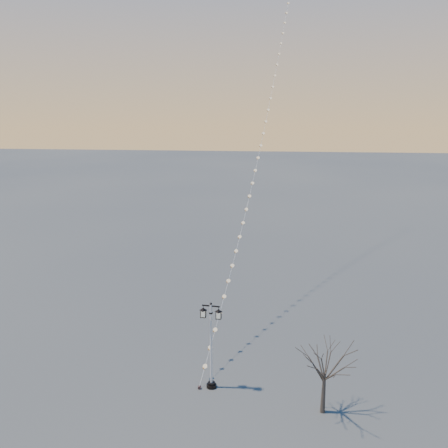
# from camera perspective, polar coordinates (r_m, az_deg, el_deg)

# --- Properties ---
(ground) EXTENTS (300.00, 300.00, 0.00)m
(ground) POSITION_cam_1_polar(r_m,az_deg,el_deg) (31.46, -2.38, -19.18)
(ground) COLOR #414342
(ground) RESTS_ON ground
(street_lamp) EXTENTS (1.45, 0.64, 5.72)m
(street_lamp) POSITION_cam_1_polar(r_m,az_deg,el_deg) (30.07, -1.55, -13.84)
(street_lamp) COLOR black
(street_lamp) RESTS_ON ground
(bare_tree) EXTENTS (2.78, 2.78, 4.61)m
(bare_tree) POSITION_cam_1_polar(r_m,az_deg,el_deg) (28.45, 12.00, -15.86)
(bare_tree) COLOR #362E25
(bare_tree) RESTS_ON ground
(kite_train) EXTENTS (7.36, 42.11, 36.38)m
(kite_train) POSITION_cam_1_polar(r_m,az_deg,el_deg) (46.79, 4.95, 15.17)
(kite_train) COLOR #35211F
(kite_train) RESTS_ON ground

